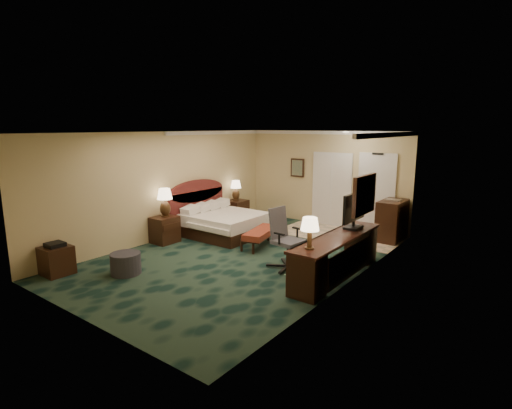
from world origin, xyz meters
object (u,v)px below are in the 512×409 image
Objects in this scene: bed_bench at (261,238)px; minibar at (392,221)px; desk at (337,257)px; side_table at (57,260)px; desk_chair at (288,239)px; nightstand_near at (165,230)px; lamp_far at (236,190)px; lamp_near at (165,203)px; bed at (225,224)px; nightstand_far at (237,211)px; ottoman at (126,263)px; tv at (354,211)px.

bed_bench is 1.24× the size of minibar.
side_table is at bearing -144.49° from desk.
nightstand_near is at bearing -168.85° from desk_chair.
side_table is (0.04, -5.48, -0.67)m from lamp_far.
lamp_near is at bearing -89.34° from lamp_far.
desk_chair is (2.66, -1.11, 0.32)m from bed.
side_table is (-2.12, -3.81, 0.06)m from bed_bench.
bed is 4.24m from minibar.
bed_bench is 2.28× the size of side_table.
lamp_near is at bearing -90.04° from nightstand_far.
minibar reaches higher than bed_bench.
ottoman is 6.38m from minibar.
lamp_near is 3.45m from desk_chair.
lamp_near is 1.25× the size of side_table.
bed is 1.41m from bed_bench.
desk_chair reaches higher than bed_bench.
bed is 1.82× the size of minibar.
ottoman is at bearing -84.62° from bed.
tv is at bearing 14.69° from nightstand_near.
bed_bench is 0.46× the size of desk.
minibar is at bearing 30.44° from bed.
tv reaches higher than nightstand_far.
tv is at bearing 90.00° from desk.
desk is (4.40, -2.34, 0.08)m from nightstand_far.
bed is 1.70m from lamp_near.
bed is 1.58m from nightstand_far.
minibar is at bearing 33.48° from bed_bench.
desk_chair reaches higher than desk.
side_table is at bearing -89.55° from lamp_far.
side_table is (-1.05, -0.82, 0.07)m from ottoman.
desk is 2.72× the size of minibar.
side_table is at bearing -132.49° from desk_chair.
ottoman is at bearing -77.21° from nightstand_far.
lamp_near reaches higher than desk.
desk_chair is (3.42, 0.24, -0.39)m from lamp_near.
nightstand_far is 2.82m from lamp_near.
nightstand_far is at bearing 128.48° from bed_bench.
nightstand_near is 4.63m from tv.
nightstand_far is 5.48m from side_table.
bed is 2.86× the size of nightstand_near.
bed_bench is (2.13, 1.12, -0.11)m from nightstand_near.
minibar is at bearing 58.32° from ottoman.
lamp_far is 0.59× the size of minibar.
lamp_far reaches higher than bed.
lamp_near is (-0.75, -1.35, 0.70)m from bed.
minibar is at bearing 79.44° from desk_chair.
minibar reaches higher than side_table.
ottoman is at bearing -123.19° from bed_bench.
lamp_far is 0.64× the size of tv.
minibar is at bearing 9.79° from nightstand_far.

